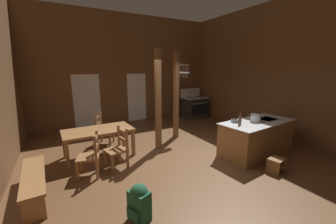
{
  "coord_description": "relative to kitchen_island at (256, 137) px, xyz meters",
  "views": [
    {
      "loc": [
        -2.68,
        -4.08,
        2.29
      ],
      "look_at": [
        0.1,
        0.96,
        1.03
      ],
      "focal_mm": 21.57,
      "sensor_mm": 36.0,
      "label": 1
    }
  ],
  "objects": [
    {
      "name": "dining_table",
      "position": [
        -3.79,
        1.84,
        0.2
      ],
      "size": [
        1.74,
        0.97,
        0.74
      ],
      "color": "olive",
      "rests_on": "ground_plane"
    },
    {
      "name": "ladderback_chair_near_window",
      "position": [
        -4.13,
        0.92,
        0.0
      ],
      "size": [
        0.54,
        0.54,
        0.95
      ],
      "color": "olive",
      "rests_on": "ground_plane"
    },
    {
      "name": "glazed_door_back_left",
      "position": [
        -3.62,
        4.96,
        0.58
      ],
      "size": [
        1.0,
        0.01,
        2.05
      ],
      "primitive_type": "cube",
      "color": "white",
      "rests_on": "ground_plane"
    },
    {
      "name": "bottle_tall_on_counter",
      "position": [
        -0.7,
        -0.01,
        0.58
      ],
      "size": [
        0.07,
        0.07,
        0.32
      ],
      "color": "#56331E",
      "rests_on": "kitchen_island"
    },
    {
      "name": "support_post_with_pot_rack",
      "position": [
        -1.19,
        2.21,
        1.04
      ],
      "size": [
        0.59,
        0.22,
        2.79
      ],
      "color": "brown",
      "rests_on": "ground_plane"
    },
    {
      "name": "ladderback_chair_at_table_end",
      "position": [
        -3.49,
        2.72,
        0.0
      ],
      "size": [
        0.6,
        0.6,
        0.95
      ],
      "color": "olive",
      "rests_on": "ground_plane"
    },
    {
      "name": "mixing_bowl_on_counter",
      "position": [
        -0.61,
        0.23,
        0.49
      ],
      "size": [
        0.2,
        0.2,
        0.07
      ],
      "color": "slate",
      "rests_on": "kitchen_island"
    },
    {
      "name": "support_post_center",
      "position": [
        -2.18,
        1.58,
        0.95
      ],
      "size": [
        0.14,
        0.14,
        2.79
      ],
      "color": "brown",
      "rests_on": "ground_plane"
    },
    {
      "name": "kitchen_island",
      "position": [
        0.0,
        0.0,
        0.0
      ],
      "size": [
        2.24,
        1.15,
        0.9
      ],
      "color": "olive",
      "rests_on": "ground_plane"
    },
    {
      "name": "step_stool",
      "position": [
        -0.44,
        -0.9,
        -0.27
      ],
      "size": [
        0.4,
        0.34,
        0.3
      ],
      "color": "olive",
      "rests_on": "ground_plane"
    },
    {
      "name": "backpack",
      "position": [
        -3.7,
        -0.83,
        -0.13
      ],
      "size": [
        0.37,
        0.38,
        0.6
      ],
      "color": "#1E5138",
      "rests_on": "ground_plane"
    },
    {
      "name": "wall_right",
      "position": [
        1.88,
        0.69,
        1.77
      ],
      "size": [
        0.14,
        9.36,
        4.44
      ],
      "primitive_type": "cube",
      "color": "brown",
      "rests_on": "ground_plane"
    },
    {
      "name": "ground_plane",
      "position": [
        -1.93,
        0.69,
        -0.5
      ],
      "size": [
        8.28,
        9.36,
        0.1
      ],
      "primitive_type": "cube",
      "color": "brown"
    },
    {
      "name": "stockpot_on_counter",
      "position": [
        -0.09,
        0.01,
        0.55
      ],
      "size": [
        0.33,
        0.26,
        0.2
      ],
      "color": "silver",
      "rests_on": "kitchen_island"
    },
    {
      "name": "wall_back",
      "position": [
        -1.93,
        5.04,
        1.77
      ],
      "size": [
        8.28,
        0.14,
        4.44
      ],
      "primitive_type": "cube",
      "color": "brown",
      "rests_on": "ground_plane"
    },
    {
      "name": "stove_range",
      "position": [
        1.06,
        4.26,
        0.03
      ],
      "size": [
        1.17,
        0.86,
        1.32
      ],
      "color": "#2A2A2A",
      "rests_on": "ground_plane"
    },
    {
      "name": "ladderback_chair_by_post",
      "position": [
        -3.51,
        1.01,
        0.0
      ],
      "size": [
        0.52,
        0.52,
        0.95
      ],
      "color": "olive",
      "rests_on": "ground_plane"
    },
    {
      "name": "glazed_panel_back_right",
      "position": [
        -1.56,
        4.96,
        0.58
      ],
      "size": [
        0.84,
        0.01,
        2.05
      ],
      "primitive_type": "cube",
      "color": "white",
      "rests_on": "ground_plane"
    },
    {
      "name": "bench_along_left_wall",
      "position": [
        -5.14,
        0.66,
        -0.14
      ],
      "size": [
        0.46,
        1.66,
        0.44
      ],
      "color": "olive",
      "rests_on": "ground_plane"
    }
  ]
}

